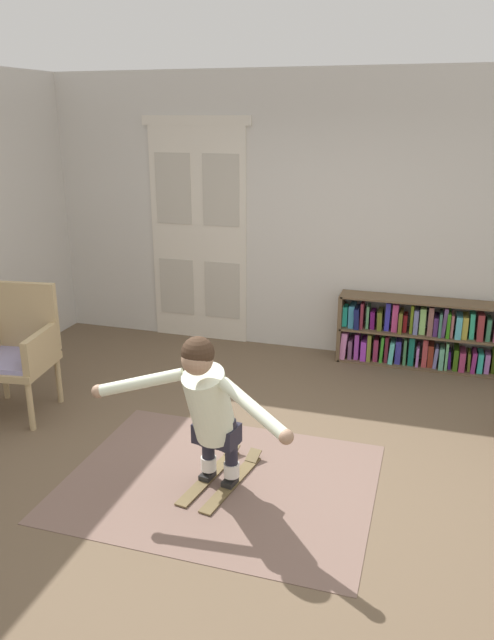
{
  "coord_description": "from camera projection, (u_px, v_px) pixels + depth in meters",
  "views": [
    {
      "loc": [
        1.19,
        -3.71,
        2.47
      ],
      "look_at": [
        -0.05,
        0.3,
        1.05
      ],
      "focal_mm": 34.41,
      "sensor_mm": 36.0,
      "label": 1
    }
  ],
  "objects": [
    {
      "name": "double_door",
      "position": [
        199.0,
        232.0,
        6.75
      ],
      "size": [
        1.22,
        0.05,
        2.45
      ],
      "color": "beige",
      "rests_on": "ground"
    },
    {
      "name": "wicker_chair",
      "position": [
        16.0,
        347.0,
        5.21
      ],
      "size": [
        0.68,
        0.68,
        1.1
      ],
      "color": "tan",
      "rests_on": "ground"
    },
    {
      "name": "rug",
      "position": [
        220.0,
        481.0,
        4.32
      ],
      "size": [
        2.13,
        1.65,
        0.01
      ],
      "primitive_type": "cube",
      "color": "#745A4F",
      "rests_on": "ground"
    },
    {
      "name": "bookshelf",
      "position": [
        424.0,
        336.0,
        6.21
      ],
      "size": [
        1.77,
        0.3,
        0.71
      ],
      "color": "brown",
      "rests_on": "ground"
    },
    {
      "name": "back_wall",
      "position": [
        316.0,
        217.0,
        6.37
      ],
      "size": [
        6.0,
        0.1,
        2.9
      ],
      "primitive_type": "cube",
      "color": "beige",
      "rests_on": "ground"
    },
    {
      "name": "skis_pair",
      "position": [
        222.0,
        477.0,
        4.34
      ],
      "size": [
        0.4,
        0.83,
        0.07
      ],
      "color": "brown",
      "rests_on": "rug"
    },
    {
      "name": "person_skier",
      "position": [
        208.0,
        403.0,
        3.98
      ],
      "size": [
        1.42,
        0.69,
        1.1
      ],
      "color": "white",
      "rests_on": "skis_pair"
    },
    {
      "name": "ground_plane",
      "position": [
        241.0,
        469.0,
        4.48
      ],
      "size": [
        7.2,
        7.2,
        0.0
      ],
      "primitive_type": "plane",
      "color": "brown"
    }
  ]
}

